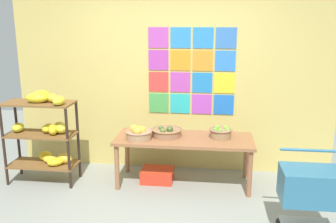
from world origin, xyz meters
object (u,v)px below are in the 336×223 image
display_table (184,142)px  fruit_basket_left (138,133)px  banana_shelf_unit (45,130)px  produce_crate_under_table (157,175)px  fruit_basket_centre (221,132)px  fruit_basket_right (167,132)px  shopping_cart (310,189)px

display_table → fruit_basket_left: fruit_basket_left is taller
display_table → fruit_basket_left: 0.61m
banana_shelf_unit → produce_crate_under_table: banana_shelf_unit is taller
fruit_basket_centre → produce_crate_under_table: bearing=-179.0°
fruit_basket_centre → fruit_basket_left: size_ratio=0.85×
fruit_basket_right → produce_crate_under_table: fruit_basket_right is taller
fruit_basket_right → produce_crate_under_table: size_ratio=0.94×
produce_crate_under_table → shopping_cart: 2.05m
banana_shelf_unit → display_table: size_ratio=0.69×
fruit_basket_left → produce_crate_under_table: size_ratio=0.81×
fruit_basket_right → shopping_cart: bearing=-34.6°
fruit_basket_left → shopping_cart: bearing=-25.7°
shopping_cart → fruit_basket_left: bearing=140.2°
display_table → fruit_basket_right: (-0.23, 0.02, 0.13)m
display_table → fruit_basket_centre: bearing=5.0°
banana_shelf_unit → fruit_basket_left: 1.24m
banana_shelf_unit → fruit_basket_centre: size_ratio=4.17×
fruit_basket_right → produce_crate_under_table: (-0.13, 0.00, -0.62)m
banana_shelf_unit → fruit_basket_right: 1.59m
produce_crate_under_table → shopping_cart: shopping_cart is taller
display_table → shopping_cart: shopping_cart is taller
display_table → produce_crate_under_table: display_table is taller
fruit_basket_right → fruit_basket_centre: bearing=1.5°
fruit_basket_left → fruit_basket_right: fruit_basket_left is taller
fruit_basket_left → fruit_basket_right: bearing=25.3°
fruit_basket_centre → produce_crate_under_table: fruit_basket_centre is taller
fruit_basket_right → shopping_cart: size_ratio=0.48×
fruit_basket_centre → fruit_basket_right: (-0.70, -0.02, -0.01)m
fruit_basket_right → display_table: bearing=-5.7°
fruit_basket_centre → display_table: bearing=-175.0°
fruit_basket_centre → banana_shelf_unit: bearing=-175.6°
banana_shelf_unit → fruit_basket_left: (1.24, -0.00, 0.01)m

